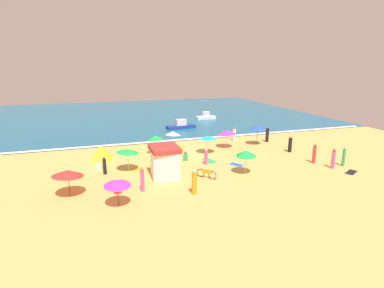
{
  "coord_description": "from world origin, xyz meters",
  "views": [
    {
      "loc": [
        -9.21,
        -28.74,
        9.07
      ],
      "look_at": [
        0.68,
        1.31,
        0.8
      ],
      "focal_mm": 28.35,
      "sensor_mm": 36.0,
      "label": 1
    }
  ],
  "objects_px": {
    "beach_umbrella_3": "(258,127)",
    "beach_umbrella_7": "(208,137)",
    "parked_bicycle": "(206,174)",
    "beachgoer_4": "(194,183)",
    "beachgoer_5": "(344,157)",
    "beach_umbrella_8": "(117,183)",
    "beachgoer_7": "(206,157)",
    "beach_umbrella_6": "(173,133)",
    "beach_umbrella_2": "(246,153)",
    "beachgoer_3": "(117,188)",
    "small_boat_1": "(181,125)",
    "beachgoer_10": "(99,166)",
    "beachgoer_11": "(314,154)",
    "beach_umbrella_0": "(68,173)",
    "beachgoer_9": "(105,166)",
    "beachgoer_2": "(142,180)",
    "small_boat_0": "(206,117)",
    "beach_umbrella_5": "(155,137)",
    "lifeguard_cabana": "(165,161)",
    "beachgoer_1": "(290,145)",
    "beach_umbrella_1": "(128,151)",
    "beachgoer_6": "(267,135)",
    "beachgoer_0": "(186,157)",
    "beachgoer_12": "(333,159)",
    "beach_umbrella_4": "(227,132)",
    "beach_tent": "(101,152)",
    "beachgoer_8": "(234,134)"
  },
  "relations": [
    {
      "from": "beach_umbrella_0",
      "to": "beach_umbrella_8",
      "type": "bearing_deg",
      "value": -41.53
    },
    {
      "from": "beach_umbrella_3",
      "to": "beachgoer_9",
      "type": "relative_size",
      "value": 1.7
    },
    {
      "from": "beach_umbrella_0",
      "to": "small_boat_1",
      "type": "relative_size",
      "value": 0.68
    },
    {
      "from": "beachgoer_6",
      "to": "beachgoer_9",
      "type": "bearing_deg",
      "value": -164.03
    },
    {
      "from": "beach_umbrella_8",
      "to": "beachgoer_4",
      "type": "bearing_deg",
      "value": 3.07
    },
    {
      "from": "beachgoer_9",
      "to": "beachgoer_12",
      "type": "height_order",
      "value": "beachgoer_12"
    },
    {
      "from": "beach_tent",
      "to": "small_boat_1",
      "type": "height_order",
      "value": "small_boat_1"
    },
    {
      "from": "beachgoer_9",
      "to": "small_boat_0",
      "type": "distance_m",
      "value": 28.64
    },
    {
      "from": "beachgoer_2",
      "to": "beachgoer_10",
      "type": "xyz_separation_m",
      "value": [
        -2.92,
        5.88,
        -0.56
      ]
    },
    {
      "from": "beachgoer_7",
      "to": "beach_umbrella_6",
      "type": "bearing_deg",
      "value": 101.9
    },
    {
      "from": "beach_umbrella_1",
      "to": "beachgoer_12",
      "type": "height_order",
      "value": "beach_umbrella_1"
    },
    {
      "from": "lifeguard_cabana",
      "to": "beach_umbrella_4",
      "type": "distance_m",
      "value": 11.14
    },
    {
      "from": "beachgoer_4",
      "to": "small_boat_1",
      "type": "distance_m",
      "value": 23.14
    },
    {
      "from": "beach_umbrella_3",
      "to": "beach_umbrella_7",
      "type": "bearing_deg",
      "value": -167.7
    },
    {
      "from": "beachgoer_12",
      "to": "beach_umbrella_1",
      "type": "bearing_deg",
      "value": 163.79
    },
    {
      "from": "beach_umbrella_2",
      "to": "beachgoer_10",
      "type": "xyz_separation_m",
      "value": [
        -11.9,
        4.98,
        -1.52
      ]
    },
    {
      "from": "beach_umbrella_2",
      "to": "beachgoer_3",
      "type": "bearing_deg",
      "value": -176.06
    },
    {
      "from": "beach_umbrella_1",
      "to": "beachgoer_11",
      "type": "relative_size",
      "value": 1.19
    },
    {
      "from": "lifeguard_cabana",
      "to": "small_boat_0",
      "type": "height_order",
      "value": "lifeguard_cabana"
    },
    {
      "from": "lifeguard_cabana",
      "to": "beach_umbrella_8",
      "type": "distance_m",
      "value": 6.04
    },
    {
      "from": "beachgoer_1",
      "to": "beachgoer_7",
      "type": "bearing_deg",
      "value": -174.11
    },
    {
      "from": "beach_umbrella_2",
      "to": "small_boat_1",
      "type": "bearing_deg",
      "value": 90.02
    },
    {
      "from": "beachgoer_9",
      "to": "beachgoer_1",
      "type": "bearing_deg",
      "value": 2.49
    },
    {
      "from": "beach_umbrella_3",
      "to": "beachgoer_4",
      "type": "relative_size",
      "value": 1.45
    },
    {
      "from": "parked_bicycle",
      "to": "beachgoer_4",
      "type": "xyz_separation_m",
      "value": [
        -1.97,
        -2.73,
        0.48
      ]
    },
    {
      "from": "beach_umbrella_6",
      "to": "beachgoer_9",
      "type": "height_order",
      "value": "beach_umbrella_6"
    },
    {
      "from": "beachgoer_10",
      "to": "beachgoer_11",
      "type": "xyz_separation_m",
      "value": [
        19.49,
        -4.35,
        0.57
      ]
    },
    {
      "from": "beachgoer_9",
      "to": "beachgoer_10",
      "type": "distance_m",
      "value": 1.42
    },
    {
      "from": "beachgoer_5",
      "to": "small_boat_1",
      "type": "relative_size",
      "value": 0.43
    },
    {
      "from": "beach_umbrella_3",
      "to": "beachgoer_9",
      "type": "height_order",
      "value": "beach_umbrella_3"
    },
    {
      "from": "beach_umbrella_4",
      "to": "beachgoer_3",
      "type": "bearing_deg",
      "value": -144.74
    },
    {
      "from": "beachgoer_1",
      "to": "small_boat_1",
      "type": "bearing_deg",
      "value": 116.72
    },
    {
      "from": "beach_umbrella_5",
      "to": "beach_umbrella_6",
      "type": "height_order",
      "value": "beach_umbrella_5"
    },
    {
      "from": "beachgoer_10",
      "to": "small_boat_1",
      "type": "xyz_separation_m",
      "value": [
        11.89,
        14.88,
        0.2
      ]
    },
    {
      "from": "beachgoer_5",
      "to": "beach_umbrella_8",
      "type": "bearing_deg",
      "value": -174.66
    },
    {
      "from": "beach_umbrella_1",
      "to": "beachgoer_7",
      "type": "bearing_deg",
      "value": -3.47
    },
    {
      "from": "beach_umbrella_2",
      "to": "beach_umbrella_6",
      "type": "height_order",
      "value": "beach_umbrella_2"
    },
    {
      "from": "beach_umbrella_0",
      "to": "beachgoer_9",
      "type": "distance_m",
      "value": 4.7
    },
    {
      "from": "beachgoer_0",
      "to": "beachgoer_9",
      "type": "distance_m",
      "value": 7.82
    },
    {
      "from": "beach_umbrella_1",
      "to": "small_boat_0",
      "type": "relative_size",
      "value": 0.66
    },
    {
      "from": "beachgoer_3",
      "to": "beachgoer_1",
      "type": "bearing_deg",
      "value": 15.92
    },
    {
      "from": "beach_umbrella_8",
      "to": "beach_umbrella_0",
      "type": "bearing_deg",
      "value": 138.47
    },
    {
      "from": "lifeguard_cabana",
      "to": "beach_umbrella_7",
      "type": "bearing_deg",
      "value": 42.71
    },
    {
      "from": "beachgoer_5",
      "to": "beachgoer_8",
      "type": "height_order",
      "value": "beachgoer_5"
    },
    {
      "from": "parked_bicycle",
      "to": "beachgoer_0",
      "type": "bearing_deg",
      "value": 92.91
    },
    {
      "from": "beach_umbrella_1",
      "to": "beachgoer_6",
      "type": "bearing_deg",
      "value": 17.02
    },
    {
      "from": "beachgoer_12",
      "to": "beach_umbrella_0",
      "type": "bearing_deg",
      "value": 177.2
    },
    {
      "from": "beach_umbrella_3",
      "to": "beach_umbrella_2",
      "type": "bearing_deg",
      "value": -125.34
    },
    {
      "from": "beach_umbrella_4",
      "to": "beachgoer_9",
      "type": "xyz_separation_m",
      "value": [
        -13.49,
        -4.62,
        -1.01
      ]
    },
    {
      "from": "beachgoer_6",
      "to": "small_boat_1",
      "type": "height_order",
      "value": "beachgoer_6"
    }
  ]
}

